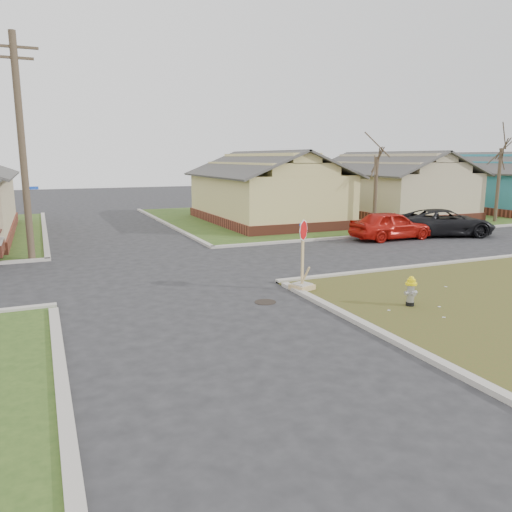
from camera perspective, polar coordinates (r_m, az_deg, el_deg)
name	(u,v)px	position (r m, az deg, el deg)	size (l,w,h in m)	color
ground	(189,306)	(14.59, -7.69, -5.72)	(120.00, 120.00, 0.00)	#242426
verge_far_right	(397,212)	(40.85, 15.82, 4.88)	(37.00, 19.00, 0.05)	#304C1B
curbs	(152,271)	(19.30, -11.75, -1.67)	(80.00, 40.00, 0.12)	#B0A99F
manhole	(265,302)	(14.86, 1.07, -5.28)	(0.64, 0.64, 0.01)	black
side_house_yellow	(266,189)	(33.01, 1.19, 7.67)	(7.60, 11.60, 4.70)	brown
side_house_tan	(390,186)	(38.26, 15.07, 7.78)	(7.60, 11.60, 4.70)	brown
side_house_teal	(490,183)	(45.15, 25.17, 7.57)	(7.60, 11.60, 4.70)	brown
utility_pole	(22,146)	(22.37, -25.17, 11.29)	(1.80, 0.28, 9.00)	#403225
tree_mid_right	(375,194)	(29.63, 13.47, 6.89)	(0.22, 0.22, 4.20)	#403225
tree_far_right	(498,185)	(36.68, 25.94, 7.29)	(0.22, 0.22, 4.76)	#403225
fire_hydrant	(411,289)	(14.90, 17.28, -3.67)	(0.32, 0.32, 0.87)	black
stop_sign	(302,274)	(16.06, 5.31, -2.11)	(0.64, 0.63, 2.26)	tan
red_sedan	(391,225)	(26.99, 15.16, 3.42)	(1.77, 4.40, 1.50)	#B8150D
dark_pickup	(445,222)	(29.22, 20.76, 3.61)	(2.41, 5.23, 1.45)	black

